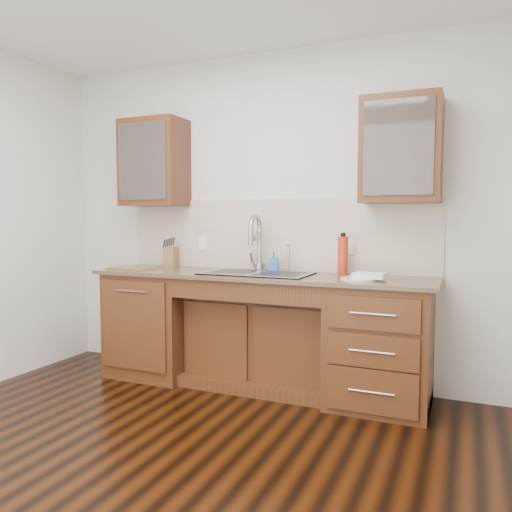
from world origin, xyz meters
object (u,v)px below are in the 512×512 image
at_px(soap_bottle, 274,262).
at_px(cutting_board, 133,268).
at_px(water_bottle, 343,256).
at_px(plate, 359,279).
at_px(knife_block, 172,257).

height_order(soap_bottle, cutting_board, soap_bottle).
xyz_separation_m(water_bottle, plate, (0.17, -0.24, -0.14)).
xyz_separation_m(soap_bottle, cutting_board, (-1.20, -0.24, -0.07)).
relative_size(water_bottle, plate, 1.12).
bearing_deg(water_bottle, soap_bottle, -179.69).
distance_m(water_bottle, cutting_board, 1.79).
xyz_separation_m(water_bottle, cutting_board, (-1.76, -0.24, -0.14)).
relative_size(plate, knife_block, 1.49).
xyz_separation_m(knife_block, cutting_board, (-0.20, -0.29, -0.08)).
bearing_deg(soap_bottle, plate, -33.24).
xyz_separation_m(plate, knife_block, (-1.74, 0.30, 0.08)).
bearing_deg(plate, cutting_board, 179.86).
distance_m(soap_bottle, knife_block, 1.00).
relative_size(soap_bottle, plate, 0.61).
distance_m(water_bottle, knife_block, 1.57).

